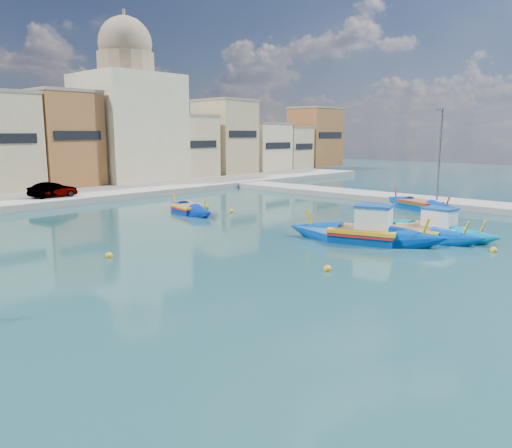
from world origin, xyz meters
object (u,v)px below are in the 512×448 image
luzzu_cyan_mid (420,206)px  luzzu_blue_south (412,235)px  luzzu_turquoise_cabin (431,231)px  quay_street_lamp (439,154)px  luzzu_green (189,210)px  church_block (128,112)px  luzzu_blue_cabin (365,235)px

luzzu_cyan_mid → luzzu_blue_south: bearing=-156.8°
luzzu_turquoise_cabin → quay_street_lamp: bearing=22.3°
luzzu_cyan_mid → luzzu_green: luzzu_cyan_mid is taller
church_block → luzzu_blue_cabin: church_block is taller
luzzu_blue_cabin → luzzu_cyan_mid: (14.02, 3.32, -0.15)m
luzzu_blue_cabin → luzzu_turquoise_cabin: bearing=-26.3°
luzzu_turquoise_cabin → luzzu_green: (-4.26, 17.20, -0.09)m
quay_street_lamp → luzzu_blue_south: quay_street_lamp is taller
luzzu_cyan_mid → luzzu_green: 18.45m
church_block → luzzu_blue_south: 39.95m
luzzu_turquoise_cabin → luzzu_blue_south: luzzu_turquoise_cabin is taller
luzzu_blue_south → luzzu_green: bearing=99.3°
luzzu_blue_cabin → luzzu_blue_south: luzzu_blue_cabin is taller
church_block → luzzu_turquoise_cabin: size_ratio=2.26×
luzzu_turquoise_cabin → luzzu_blue_cabin: size_ratio=0.90×
church_block → luzzu_green: church_block is taller
quay_street_lamp → luzzu_blue_south: bearing=-161.7°
church_block → luzzu_cyan_mid: (5.00, -33.69, -8.16)m
luzzu_turquoise_cabin → luzzu_cyan_mid: luzzu_turquoise_cabin is taller
church_block → quay_street_lamp: bearing=-77.7°
luzzu_blue_cabin → luzzu_cyan_mid: 14.41m
luzzu_cyan_mid → luzzu_blue_south: luzzu_blue_south is taller
luzzu_green → luzzu_blue_south: 16.95m
luzzu_blue_cabin → luzzu_green: luzzu_blue_cabin is taller
luzzu_turquoise_cabin → luzzu_green: luzzu_turquoise_cabin is taller
church_block → luzzu_green: size_ratio=2.68×
luzzu_turquoise_cabin → luzzu_blue_south: size_ratio=1.01×
quay_street_lamp → luzzu_turquoise_cabin: quay_street_lamp is taller
luzzu_green → luzzu_blue_south: (2.73, -16.73, 0.01)m
luzzu_turquoise_cabin → luzzu_blue_cabin: bearing=153.7°
luzzu_blue_south → luzzu_turquoise_cabin: bearing=-17.2°
luzzu_blue_cabin → luzzu_cyan_mid: luzzu_blue_cabin is taller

